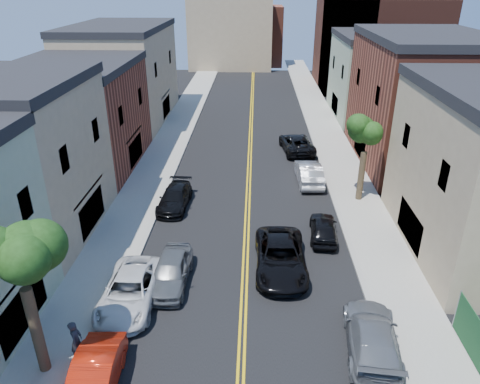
# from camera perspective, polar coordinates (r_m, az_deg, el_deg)

# --- Properties ---
(sidewalk_left) EXTENTS (3.20, 100.00, 0.15)m
(sidewalk_left) POSITION_cam_1_polar(r_m,az_deg,el_deg) (42.39, -9.51, 5.44)
(sidewalk_left) COLOR gray
(sidewalk_left) RESTS_ON ground
(sidewalk_right) EXTENTS (3.20, 100.00, 0.15)m
(sidewalk_right) POSITION_cam_1_polar(r_m,az_deg,el_deg) (42.23, 12.10, 5.14)
(sidewalk_right) COLOR gray
(sidewalk_right) RESTS_ON ground
(curb_left) EXTENTS (0.30, 100.00, 0.15)m
(curb_left) POSITION_cam_1_polar(r_m,az_deg,el_deg) (42.08, -7.16, 5.44)
(curb_left) COLOR gray
(curb_left) RESTS_ON ground
(curb_right) EXTENTS (0.30, 100.00, 0.15)m
(curb_right) POSITION_cam_1_polar(r_m,az_deg,el_deg) (41.95, 9.74, 5.21)
(curb_right) COLOR gray
(curb_right) RESTS_ON ground
(bldg_left_tan_near) EXTENTS (9.00, 10.00, 9.00)m
(bldg_left_tan_near) POSITION_cam_1_polar(r_m,az_deg,el_deg) (29.71, -27.26, 3.16)
(bldg_left_tan_near) COLOR #998466
(bldg_left_tan_near) RESTS_ON ground
(bldg_left_brick) EXTENTS (9.00, 12.00, 8.00)m
(bldg_left_brick) POSITION_cam_1_polar(r_m,az_deg,el_deg) (39.27, -19.89, 8.68)
(bldg_left_brick) COLOR brown
(bldg_left_brick) RESTS_ON ground
(bldg_left_tan_far) EXTENTS (9.00, 16.00, 9.50)m
(bldg_left_tan_far) POSITION_cam_1_polar(r_m,az_deg,el_deg) (52.00, -14.61, 14.06)
(bldg_left_tan_far) COLOR #998466
(bldg_left_tan_far) RESTS_ON ground
(bldg_right_brick) EXTENTS (9.00, 14.00, 10.00)m
(bldg_right_brick) POSITION_cam_1_polar(r_m,az_deg,el_deg) (40.53, 21.86, 10.34)
(bldg_right_brick) COLOR brown
(bldg_right_brick) RESTS_ON ground
(bldg_right_palegrn) EXTENTS (9.00, 12.00, 8.50)m
(bldg_right_palegrn) POSITION_cam_1_polar(r_m,az_deg,el_deg) (53.76, 17.06, 13.59)
(bldg_right_palegrn) COLOR gray
(bldg_right_palegrn) RESTS_ON ground
(church) EXTENTS (16.20, 14.20, 22.60)m
(church) POSITION_cam_1_polar(r_m,az_deg,el_deg) (68.35, 16.30, 18.59)
(church) COLOR #4C2319
(church) RESTS_ON ground
(backdrop_left) EXTENTS (14.00, 8.00, 12.00)m
(backdrop_left) POSITION_cam_1_polar(r_m,az_deg,el_deg) (81.57, -1.21, 19.63)
(backdrop_left) COLOR #998466
(backdrop_left) RESTS_ON ground
(backdrop_center) EXTENTS (10.00, 8.00, 10.00)m
(backdrop_center) POSITION_cam_1_polar(r_m,az_deg,el_deg) (85.53, 1.78, 19.23)
(backdrop_center) COLOR brown
(backdrop_center) RESTS_ON ground
(tree_left_mid) EXTENTS (5.20, 5.20, 9.29)m
(tree_left_mid) POSITION_cam_1_polar(r_m,az_deg,el_deg) (17.31, -27.04, -4.35)
(tree_left_mid) COLOR #372B1B
(tree_left_mid) RESTS_ON sidewalk_left
(tree_right_far) EXTENTS (4.40, 4.40, 8.03)m
(tree_right_far) POSITION_cam_1_polar(r_m,az_deg,el_deg) (31.19, 15.98, 8.48)
(tree_right_far) COLOR #372B1B
(tree_right_far) RESTS_ON sidewalk_right
(red_sedan) EXTENTS (1.80, 4.63, 1.50)m
(red_sedan) POSITION_cam_1_polar(r_m,az_deg,el_deg) (19.08, -18.11, -21.78)
(red_sedan) COLOR red
(red_sedan) RESTS_ON ground
(white_pickup) EXTENTS (2.50, 5.40, 1.50)m
(white_pickup) POSITION_cam_1_polar(r_m,az_deg,el_deg) (22.80, -13.82, -12.10)
(white_pickup) COLOR silver
(white_pickup) RESTS_ON ground
(grey_car_left) EXTENTS (1.97, 4.64, 1.56)m
(grey_car_left) POSITION_cam_1_polar(r_m,az_deg,el_deg) (23.68, -8.80, -9.90)
(grey_car_left) COLOR #52565A
(grey_car_left) RESTS_ON ground
(black_car_left) EXTENTS (2.13, 4.77, 1.36)m
(black_car_left) POSITION_cam_1_polar(r_m,az_deg,el_deg) (31.29, -8.29, -0.74)
(black_car_left) COLOR black
(black_car_left) RESTS_ON ground
(grey_car_right) EXTENTS (2.72, 5.49, 1.53)m
(grey_car_right) POSITION_cam_1_polar(r_m,az_deg,el_deg) (20.57, 16.46, -17.26)
(grey_car_right) COLOR slate
(grey_car_right) RESTS_ON ground
(black_car_right) EXTENTS (1.93, 4.09, 1.35)m
(black_car_right) POSITION_cam_1_polar(r_m,az_deg,el_deg) (27.80, 10.57, -4.50)
(black_car_right) COLOR black
(black_car_right) RESTS_ON ground
(silver_car_right) EXTENTS (1.95, 5.02, 1.63)m
(silver_car_right) POSITION_cam_1_polar(r_m,az_deg,el_deg) (35.03, 8.73, 2.42)
(silver_car_right) COLOR #AAABB1
(silver_car_right) RESTS_ON ground
(dark_car_right_far) EXTENTS (3.29, 5.86, 1.55)m
(dark_car_right_far) POSITION_cam_1_polar(r_m,az_deg,el_deg) (41.43, 7.22, 6.14)
(dark_car_right_far) COLOR black
(dark_car_right_far) RESTS_ON ground
(black_suv_lane) EXTENTS (2.72, 5.83, 1.61)m
(black_suv_lane) POSITION_cam_1_polar(r_m,az_deg,el_deg) (24.52, 5.17, -8.23)
(black_suv_lane) COLOR black
(black_suv_lane) RESTS_ON ground
(pedestrian_left) EXTENTS (0.54, 0.74, 1.89)m
(pedestrian_left) POSITION_cam_1_polar(r_m,az_deg,el_deg) (20.30, -20.07, -17.33)
(pedestrian_left) COLOR #25252C
(pedestrian_left) RESTS_ON sidewalk_left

